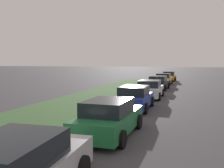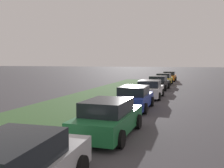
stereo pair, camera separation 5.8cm
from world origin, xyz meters
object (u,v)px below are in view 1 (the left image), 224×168
parked_car_green (109,118)px  parked_car_yellow (164,79)px  parked_car_orange (169,76)px  parked_car_white (150,89)px  parked_car_black (158,83)px  parked_car_blue (134,98)px

parked_car_green → parked_car_yellow: (23.83, 0.38, 0.00)m
parked_car_yellow → parked_car_orange: 6.72m
parked_car_white → parked_car_black: bearing=0.7°
parked_car_orange → parked_car_white: bearing=-179.4°
parked_car_black → parked_car_yellow: size_ratio=1.00×
parked_car_black → parked_car_orange: bearing=2.0°
parked_car_white → parked_car_green: bearing=-179.9°
parked_car_yellow → parked_car_black: bearing=-177.9°
parked_car_blue → parked_car_white: (5.28, -0.12, 0.00)m
parked_car_blue → parked_car_orange: bearing=-0.9°
parked_car_blue → parked_car_white: same height
parked_car_blue → parked_car_yellow: same height
parked_car_black → parked_car_orange: same height
parked_car_green → parked_car_yellow: size_ratio=1.00×
parked_car_green → parked_car_black: bearing=1.8°
parked_car_yellow → parked_car_white: bearing=-177.6°
parked_car_green → parked_car_blue: same height
parked_car_green → parked_car_white: 11.14m
parked_car_green → parked_car_white: size_ratio=1.00×
parked_car_white → parked_car_orange: size_ratio=1.00×
parked_car_green → parked_car_black: (17.72, 0.29, 0.00)m
parked_car_white → parked_car_orange: same height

